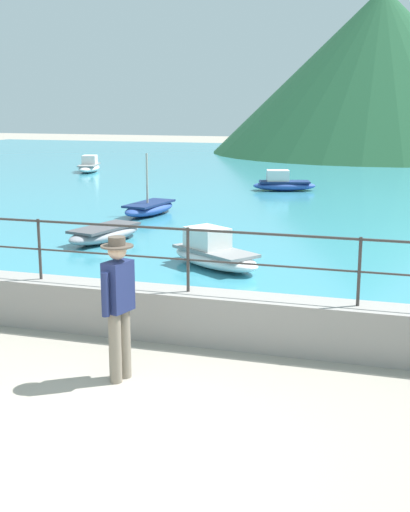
{
  "coord_description": "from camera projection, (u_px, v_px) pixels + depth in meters",
  "views": [
    {
      "loc": [
        2.91,
        -5.41,
        3.25
      ],
      "look_at": [
        0.09,
        3.7,
        1.1
      ],
      "focal_mm": 47.85,
      "sensor_mm": 36.0,
      "label": 1
    }
  ],
  "objects": [
    {
      "name": "person_walking",
      "position": [
        119.0,
        301.0,
        7.98
      ],
      "size": [
        0.38,
        0.56,
        1.75
      ],
      "color": "slate",
      "rests_on": "ground"
    },
    {
      "name": "boat_2",
      "position": [
        283.0,
        183.0,
        25.19
      ],
      "size": [
        2.46,
        1.51,
        0.76
      ],
      "color": "#2D4C9E",
      "rests_on": "lake_water"
    },
    {
      "name": "boat_6",
      "position": [
        89.0,
        166.0,
        32.03
      ],
      "size": [
        1.49,
        2.46,
        0.76
      ],
      "color": "white",
      "rests_on": "lake_water"
    },
    {
      "name": "lake_water",
      "position": [
        349.0,
        176.0,
        30.67
      ],
      "size": [
        64.0,
        44.32,
        0.06
      ],
      "primitive_type": "cube",
      "color": "teal",
      "rests_on": "ground"
    },
    {
      "name": "boat_1",
      "position": [
        214.0,
        253.0,
        13.52
      ],
      "size": [
        2.41,
        2.03,
        0.76
      ],
      "color": "white",
      "rests_on": "lake_water"
    },
    {
      "name": "hill_main",
      "position": [
        379.0,
        72.0,
        43.25
      ],
      "size": [
        21.23,
        21.23,
        10.27
      ],
      "primitive_type": "cone",
      "color": "#1E4C2D",
      "rests_on": "ground"
    },
    {
      "name": "boat_4",
      "position": [
        105.0,
        233.0,
        15.98
      ],
      "size": [
        1.42,
        2.45,
        0.36
      ],
      "color": "gray",
      "rests_on": "lake_water"
    },
    {
      "name": "boat_0",
      "position": [
        149.0,
        208.0,
        19.78
      ],
      "size": [
        1.21,
        2.4,
        1.79
      ],
      "color": "#2D4C9E",
      "rests_on": "lake_water"
    },
    {
      "name": "railing",
      "position": [
        188.0,
        246.0,
        9.29
      ],
      "size": [
        18.44,
        0.04,
        0.9
      ],
      "color": "#383330",
      "rests_on": "promenade_wall"
    },
    {
      "name": "promenade_wall",
      "position": [
        188.0,
        315.0,
        9.51
      ],
      "size": [
        20.0,
        0.56,
        0.7
      ],
      "primitive_type": "cube",
      "color": "gray",
      "rests_on": "ground"
    },
    {
      "name": "ground_plane",
      "position": [
        83.0,
        446.0,
        6.6
      ],
      "size": [
        120.0,
        120.0,
        0.0
      ],
      "primitive_type": "plane",
      "color": "gray"
    }
  ]
}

